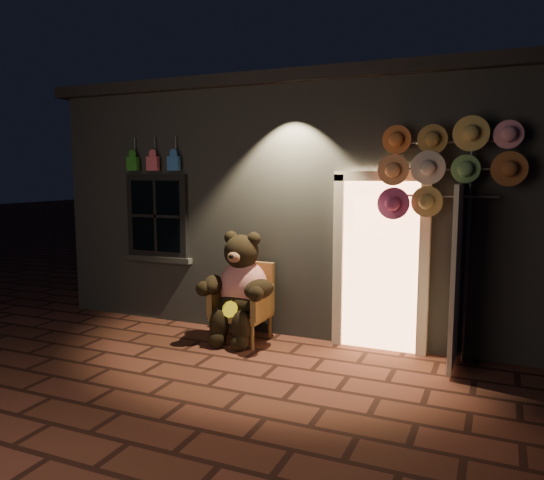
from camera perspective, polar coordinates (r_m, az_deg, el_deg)
The scene contains 5 objects.
ground at distance 5.99m, azimuth -4.87°, elevation -13.99°, with size 60.00×60.00×0.00m, color brown.
shop_building at distance 9.30m, azimuth 6.73°, elevation 4.51°, with size 7.30×5.95×3.51m.
wicker_armchair at distance 6.97m, azimuth -2.98°, elevation -6.61°, with size 0.70×0.63×1.00m.
teddy_bear at distance 6.82m, azimuth -3.48°, elevation -5.21°, with size 1.05×0.81×1.44m.
hat_rack at distance 6.23m, azimuth 17.73°, elevation 7.61°, with size 1.55×0.22×2.73m.
Camera 1 is at (2.66, -4.92, 2.16)m, focal length 35.00 mm.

